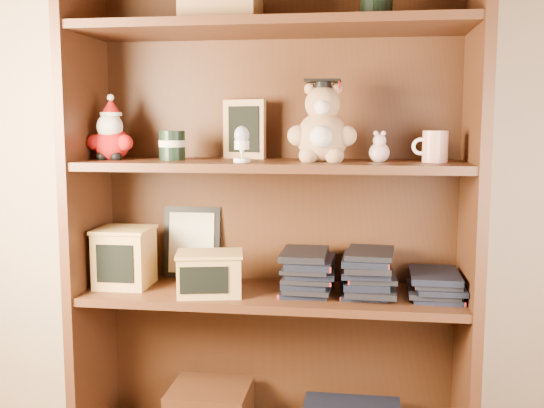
{
  "coord_description": "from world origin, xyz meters",
  "views": [
    {
      "loc": [
        0.47,
        -0.58,
        1.06
      ],
      "look_at": [
        0.2,
        1.3,
        0.82
      ],
      "focal_mm": 42.0,
      "sensor_mm": 36.0,
      "label": 1
    }
  ],
  "objects": [
    {
      "name": "book_stack_right",
      "position": [
        0.69,
        1.3,
        0.59
      ],
      "size": [
        0.14,
        0.2,
        0.08
      ],
      "color": "black",
      "rests_on": "shelf_lower"
    },
    {
      "name": "book_stack_mid",
      "position": [
        0.49,
        1.3,
        0.61
      ],
      "size": [
        0.14,
        0.2,
        0.13
      ],
      "color": "black",
      "rests_on": "shelf_lower"
    },
    {
      "name": "teachers_tin",
      "position": [
        -0.11,
        1.3,
        1.0
      ],
      "size": [
        0.08,
        0.08,
        0.09
      ],
      "color": "black",
      "rests_on": "shelf_upper"
    },
    {
      "name": "shelf_upper",
      "position": [
        0.2,
        1.3,
        0.94
      ],
      "size": [
        1.14,
        0.33,
        0.02
      ],
      "color": "#482614",
      "rests_on": "ground"
    },
    {
      "name": "pencils_box",
      "position": [
        0.02,
        1.24,
        0.62
      ],
      "size": [
        0.22,
        0.18,
        0.13
      ],
      "color": "tan",
      "rests_on": "shelf_lower"
    },
    {
      "name": "certificate_frame",
      "position": [
        -0.09,
        1.44,
        0.67
      ],
      "size": [
        0.19,
        0.05,
        0.24
      ],
      "color": "black",
      "rests_on": "shelf_lower"
    },
    {
      "name": "treats_box",
      "position": [
        -0.27,
        1.3,
        0.64
      ],
      "size": [
        0.17,
        0.17,
        0.18
      ],
      "color": "tan",
      "rests_on": "shelf_lower"
    },
    {
      "name": "grad_teddy_bear",
      "position": [
        0.35,
        1.3,
        1.04
      ],
      "size": [
        0.2,
        0.17,
        0.25
      ],
      "color": "tan",
      "rests_on": "shelf_upper"
    },
    {
      "name": "teacher_mug",
      "position": [
        0.67,
        1.3,
        1.0
      ],
      "size": [
        0.1,
        0.07,
        0.09
      ],
      "color": "silver",
      "rests_on": "shelf_upper"
    },
    {
      "name": "book_stack_left",
      "position": [
        0.31,
        1.3,
        0.61
      ],
      "size": [
        0.14,
        0.2,
        0.13
      ],
      "color": "black",
      "rests_on": "shelf_lower"
    },
    {
      "name": "egg_cup",
      "position": [
        0.12,
        1.23,
        1.01
      ],
      "size": [
        0.05,
        0.05,
        0.1
      ],
      "color": "white",
      "rests_on": "shelf_upper"
    },
    {
      "name": "bookcase",
      "position": [
        0.2,
        1.36,
        0.78
      ],
      "size": [
        1.2,
        0.35,
        1.6
      ],
      "color": "#482614",
      "rests_on": "ground"
    },
    {
      "name": "shelf_lower",
      "position": [
        0.2,
        1.3,
        0.54
      ],
      "size": [
        1.14,
        0.33,
        0.02
      ],
      "color": "#482614",
      "rests_on": "ground"
    },
    {
      "name": "santa_plush",
      "position": [
        -0.3,
        1.3,
        1.03
      ],
      "size": [
        0.15,
        0.11,
        0.21
      ],
      "color": "#A50F0F",
      "rests_on": "shelf_upper"
    },
    {
      "name": "pink_figurine",
      "position": [
        0.51,
        1.3,
        0.99
      ],
      "size": [
        0.06,
        0.06,
        0.09
      ],
      "color": "#D4A5A4",
      "rests_on": "shelf_upper"
    },
    {
      "name": "chalkboard_plaque",
      "position": [
        0.09,
        1.42,
        1.04
      ],
      "size": [
        0.14,
        0.1,
        0.19
      ],
      "color": "#9E7547",
      "rests_on": "shelf_upper"
    }
  ]
}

